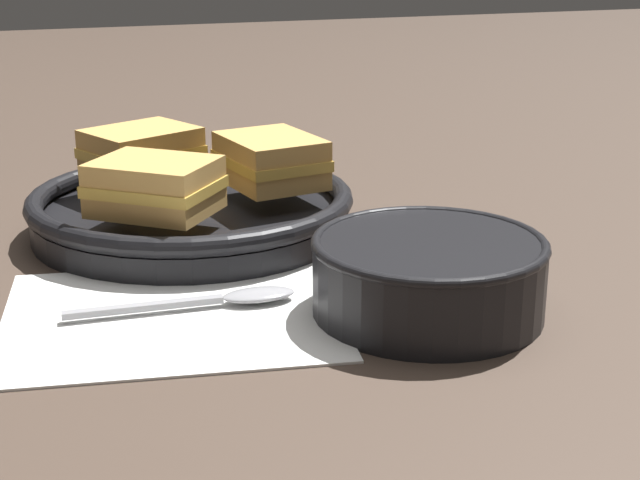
{
  "coord_description": "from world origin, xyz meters",
  "views": [
    {
      "loc": [
        -0.21,
        -0.7,
        0.29
      ],
      "look_at": [
        0.04,
        0.02,
        0.03
      ],
      "focal_mm": 55.0,
      "sensor_mm": 36.0,
      "label": 1
    }
  ],
  "objects": [
    {
      "name": "ground_plane",
      "position": [
        0.0,
        0.0,
        0.0
      ],
      "size": [
        4.0,
        4.0,
        0.0
      ],
      "primitive_type": "plane",
      "color": "#47382D"
    },
    {
      "name": "napkin",
      "position": [
        -0.09,
        -0.02,
        0.0
      ],
      "size": [
        0.28,
        0.24,
        0.0
      ],
      "color": "white",
      "rests_on": "ground_plane"
    },
    {
      "name": "soup_bowl",
      "position": [
        0.09,
        -0.08,
        0.03
      ],
      "size": [
        0.18,
        0.18,
        0.06
      ],
      "color": "black",
      "rests_on": "ground_plane"
    },
    {
      "name": "spoon",
      "position": [
        -0.05,
        -0.02,
        0.01
      ],
      "size": [
        0.18,
        0.03,
        0.01
      ],
      "rotation": [
        0.0,
        0.0,
        -0.04
      ],
      "color": "#9E9EA3",
      "rests_on": "napkin"
    },
    {
      "name": "skillet",
      "position": [
        -0.04,
        0.18,
        0.02
      ],
      "size": [
        0.31,
        0.31,
        0.04
      ],
      "color": "black",
      "rests_on": "ground_plane"
    },
    {
      "name": "sandwich_near_left",
      "position": [
        -0.07,
        0.25,
        0.06
      ],
      "size": [
        0.13,
        0.12,
        0.05
      ],
      "rotation": [
        0.0,
        0.0,
        3.58
      ],
      "color": "tan",
      "rests_on": "skillet"
    },
    {
      "name": "sandwich_near_right",
      "position": [
        -0.08,
        0.11,
        0.06
      ],
      "size": [
        0.13,
        0.13,
        0.05
      ],
      "rotation": [
        0.0,
        0.0,
        5.61
      ],
      "color": "tan",
      "rests_on": "skillet"
    },
    {
      "name": "sandwich_far_left",
      "position": [
        0.04,
        0.17,
        0.06
      ],
      "size": [
        0.1,
        0.11,
        0.05
      ],
      "rotation": [
        0.0,
        0.0,
        8.04
      ],
      "color": "tan",
      "rests_on": "skillet"
    }
  ]
}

